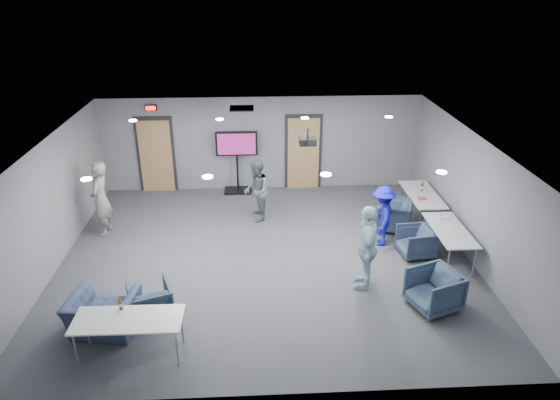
{
  "coord_description": "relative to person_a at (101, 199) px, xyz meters",
  "views": [
    {
      "loc": [
        -0.2,
        -9.62,
        5.8
      ],
      "look_at": [
        0.34,
        0.44,
        1.2
      ],
      "focal_mm": 32.0,
      "sensor_mm": 36.0,
      "label": 1
    }
  ],
  "objects": [
    {
      "name": "wall_left",
      "position": [
        -0.63,
        -1.35,
        0.43
      ],
      "size": [
        0.02,
        8.0,
        2.7
      ],
      "primitive_type": "cube",
      "color": "slate",
      "rests_on": "floor"
    },
    {
      "name": "person_d",
      "position": [
        6.57,
        -0.87,
        -0.19
      ],
      "size": [
        0.75,
        1.04,
        1.45
      ],
      "primitive_type": "imported",
      "rotation": [
        0.0,
        0.0,
        -1.82
      ],
      "color": "#171996",
      "rests_on": "floor"
    },
    {
      "name": "door_left",
      "position": [
        0.87,
        2.6,
        0.15
      ],
      "size": [
        1.06,
        0.17,
        2.24
      ],
      "color": "black",
      "rests_on": "wall_back"
    },
    {
      "name": "table_right_b",
      "position": [
        7.87,
        -1.61,
        -0.23
      ],
      "size": [
        0.71,
        1.71,
        0.73
      ],
      "rotation": [
        0.0,
        0.0,
        1.57
      ],
      "color": "silver",
      "rests_on": "floor"
    },
    {
      "name": "downlights",
      "position": [
        3.87,
        -1.35,
        1.77
      ],
      "size": [
        6.18,
        3.78,
        0.02
      ],
      "color": "white",
      "rests_on": "ceiling"
    },
    {
      "name": "wrapper",
      "position": [
        7.89,
        -1.12,
        -0.16
      ],
      "size": [
        0.22,
        0.15,
        0.05
      ],
      "primitive_type": "cube",
      "rotation": [
        0.0,
        0.0,
        -0.01
      ],
      "color": "silver",
      "rests_on": "table_right_b"
    },
    {
      "name": "bottle_front",
      "position": [
        1.41,
        -4.09,
        -0.09
      ],
      "size": [
        0.07,
        0.07,
        0.25
      ],
      "color": "#623310",
      "rests_on": "table_front_left"
    },
    {
      "name": "wall_right",
      "position": [
        8.37,
        -1.35,
        0.43
      ],
      "size": [
        0.02,
        8.0,
        2.7
      ],
      "primitive_type": "cube",
      "color": "slate",
      "rests_on": "floor"
    },
    {
      "name": "hvac_diffuser",
      "position": [
        3.37,
        1.45,
        1.77
      ],
      "size": [
        0.6,
        0.6,
        0.03
      ],
      "primitive_type": "cube",
      "color": "black",
      "rests_on": "ceiling"
    },
    {
      "name": "person_a",
      "position": [
        0.0,
        0.0,
        0.0
      ],
      "size": [
        0.49,
        0.7,
        1.83
      ],
      "primitive_type": "imported",
      "rotation": [
        0.0,
        0.0,
        -1.65
      ],
      "color": "gray",
      "rests_on": "floor"
    },
    {
      "name": "table_front_left",
      "position": [
        1.57,
        -4.35,
        -0.23
      ],
      "size": [
        1.76,
        0.75,
        0.73
      ],
      "rotation": [
        0.0,
        0.0,
        -0.01
      ],
      "color": "silver",
      "rests_on": "floor"
    },
    {
      "name": "tv_stand",
      "position": [
        3.17,
        2.39,
        0.1
      ],
      "size": [
        1.17,
        0.56,
        1.8
      ],
      "color": "black",
      "rests_on": "floor"
    },
    {
      "name": "wall_back",
      "position": [
        3.87,
        2.65,
        0.43
      ],
      "size": [
        9.0,
        0.02,
        2.7
      ],
      "primitive_type": "cube",
      "color": "slate",
      "rests_on": "floor"
    },
    {
      "name": "chair_front_a",
      "position": [
        1.7,
        -3.35,
        -0.57
      ],
      "size": [
        0.95,
        0.96,
        0.69
      ],
      "primitive_type": "imported",
      "rotation": [
        0.0,
        0.0,
        3.49
      ],
      "color": "#35475B",
      "rests_on": "floor"
    },
    {
      "name": "door_right",
      "position": [
        5.07,
        2.6,
        0.15
      ],
      "size": [
        1.06,
        0.17,
        2.24
      ],
      "color": "black",
      "rests_on": "wall_back"
    },
    {
      "name": "projector",
      "position": [
        4.85,
        -0.44,
        1.49
      ],
      "size": [
        0.38,
        0.36,
        0.37
      ],
      "rotation": [
        0.0,
        0.0,
        -0.0
      ],
      "color": "black",
      "rests_on": "ceiling"
    },
    {
      "name": "ceiling",
      "position": [
        3.87,
        -1.35,
        1.78
      ],
      "size": [
        9.0,
        9.0,
        0.0
      ],
      "primitive_type": "plane",
      "rotation": [
        3.14,
        0.0,
        0.0
      ],
      "color": "silver",
      "rests_on": "wall_back"
    },
    {
      "name": "wall_front",
      "position": [
        3.87,
        -5.35,
        0.43
      ],
      "size": [
        9.0,
        0.02,
        2.7
      ],
      "primitive_type": "cube",
      "color": "slate",
      "rests_on": "floor"
    },
    {
      "name": "chair_right_a",
      "position": [
        7.04,
        -0.16,
        -0.54
      ],
      "size": [
        1.06,
        1.05,
        0.76
      ],
      "primitive_type": "imported",
      "rotation": [
        0.0,
        0.0,
        -1.93
      ],
      "color": "#384862",
      "rests_on": "floor"
    },
    {
      "name": "exit_sign",
      "position": [
        0.87,
        2.58,
        1.53
      ],
      "size": [
        0.32,
        0.08,
        0.16
      ],
      "color": "black",
      "rests_on": "wall_back"
    },
    {
      "name": "person_c",
      "position": [
        5.83,
        -2.56,
        -0.03
      ],
      "size": [
        0.65,
        1.11,
        1.78
      ],
      "primitive_type": "imported",
      "rotation": [
        0.0,
        0.0,
        -1.79
      ],
      "color": "silver",
      "rests_on": "floor"
    },
    {
      "name": "chair_right_c",
      "position": [
        6.97,
        -3.35,
        -0.53
      ],
      "size": [
        1.08,
        1.06,
        0.77
      ],
      "primitive_type": "imported",
      "rotation": [
        0.0,
        0.0,
        -1.22
      ],
      "color": "#384B60",
      "rests_on": "floor"
    },
    {
      "name": "table_right_a",
      "position": [
        7.87,
        0.29,
        -0.23
      ],
      "size": [
        0.74,
        1.78,
        0.73
      ],
      "rotation": [
        0.0,
        0.0,
        1.57
      ],
      "color": "silver",
      "rests_on": "floor"
    },
    {
      "name": "floor",
      "position": [
        3.87,
        -1.35,
        -0.92
      ],
      "size": [
        9.0,
        9.0,
        0.0
      ],
      "primitive_type": "plane",
      "color": "#34373B",
      "rests_on": "ground"
    },
    {
      "name": "bottle_right",
      "position": [
        7.91,
        0.48,
        -0.09
      ],
      "size": [
        0.07,
        0.07,
        0.27
      ],
      "color": "#623310",
      "rests_on": "table_right_a"
    },
    {
      "name": "snack_box",
      "position": [
        7.75,
        -0.03,
        -0.16
      ],
      "size": [
        0.22,
        0.16,
        0.04
      ],
      "primitive_type": "cube",
      "rotation": [
        0.0,
        0.0,
        -0.16
      ],
      "color": "#B5452D",
      "rests_on": "table_right_a"
    },
    {
      "name": "chair_right_b",
      "position": [
        7.22,
        -1.42,
        -0.58
      ],
      "size": [
        0.81,
        0.8,
        0.67
      ],
      "primitive_type": "imported",
      "rotation": [
        0.0,
        0.0,
        -1.45
      ],
      "color": "#36445D",
      "rests_on": "floor"
    },
    {
      "name": "chair_front_b",
      "position": [
        0.97,
        -3.71,
        -0.55
      ],
      "size": [
        1.25,
        1.13,
        0.73
      ],
      "primitive_type": "imported",
      "rotation": [
        0.0,
        0.0,
        2.99
      ],
      "color": "#35415D",
      "rests_on": "floor"
    },
    {
      "name": "person_b",
      "position": [
        3.69,
        0.55,
        -0.11
      ],
      "size": [
        0.66,
        0.82,
        1.6
      ],
      "primitive_type": "imported",
      "rotation": [
        0.0,
        0.0,
        -1.51
      ],
      "color": "slate",
      "rests_on": "floor"
    }
  ]
}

